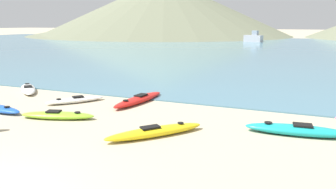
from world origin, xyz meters
name	(u,v)px	position (x,y,z in m)	size (l,w,h in m)	color
bay_water	(259,48)	(0.00, 44.67, 0.03)	(160.00, 70.00, 0.06)	teal
far_hill_left	(159,23)	(-35.27, 88.87, 3.61)	(76.84, 76.84, 7.21)	#6B7056
far_hill_midleft	(165,8)	(-32.11, 85.40, 7.93)	(70.82, 70.82, 15.85)	#6B7056
kayak_on_sand_0	(28,89)	(-7.37, 9.02, 0.14)	(2.71, 2.55, 0.33)	white
kayak_on_sand_1	(139,99)	(-0.81, 9.05, 0.15)	(1.15, 3.58, 0.35)	red
kayak_on_sand_2	(155,132)	(1.76, 5.23, 0.15)	(2.63, 2.93, 0.35)	yellow
kayak_on_sand_3	(58,115)	(-2.47, 5.60, 0.13)	(2.91, 1.44, 0.31)	#8CCC2D
kayak_on_sand_7	(297,130)	(5.95, 7.09, 0.17)	(3.31, 1.05, 0.38)	teal
kayak_on_sand_8	(75,100)	(-3.49, 7.95, 0.12)	(2.10, 2.41, 0.29)	white
moored_boat_0	(163,38)	(-20.94, 58.34, 0.52)	(1.84, 4.54, 0.91)	black
moored_boat_1	(253,38)	(-3.15, 60.54, 0.80)	(3.64, 2.31, 2.12)	#B2B2B7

